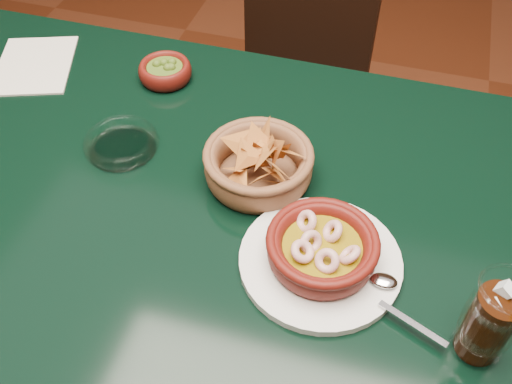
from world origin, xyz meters
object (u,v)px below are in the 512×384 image
(dining_chair, at_px, (293,84))
(cola_drink, at_px, (491,321))
(dining_table, at_px, (181,229))
(chip_basket, at_px, (259,164))
(shrimp_plate, at_px, (322,252))

(dining_chair, xyz_separation_m, cola_drink, (0.44, -0.85, 0.36))
(dining_table, xyz_separation_m, chip_basket, (0.12, 0.06, 0.13))
(dining_table, distance_m, dining_chair, 0.73)
(shrimp_plate, xyz_separation_m, cola_drink, (0.22, -0.07, 0.04))
(chip_basket, distance_m, cola_drink, 0.41)
(dining_chair, bearing_deg, cola_drink, -62.70)
(dining_table, relative_size, chip_basket, 5.82)
(chip_basket, relative_size, cola_drink, 1.31)
(dining_chair, xyz_separation_m, chip_basket, (0.09, -0.64, 0.32))
(cola_drink, bearing_deg, dining_table, 162.80)
(dining_table, bearing_deg, dining_chair, 87.61)
(dining_table, height_order, dining_chair, dining_chair)
(dining_chair, relative_size, cola_drink, 5.28)
(dining_chair, height_order, cola_drink, cola_drink)
(dining_table, height_order, cola_drink, cola_drink)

